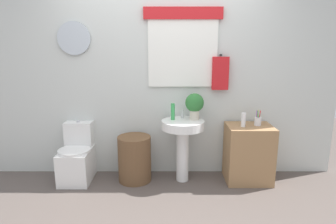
{
  "coord_description": "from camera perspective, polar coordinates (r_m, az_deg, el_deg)",
  "views": [
    {
      "loc": [
        0.07,
        -2.48,
        1.63
      ],
      "look_at": [
        0.08,
        0.8,
        0.88
      ],
      "focal_mm": 30.95,
      "sensor_mm": 36.0,
      "label": 1
    }
  ],
  "objects": [
    {
      "name": "ground_plane",
      "position": [
        2.97,
        -1.6,
        -20.41
      ],
      "size": [
        8.0,
        8.0,
        0.0
      ],
      "primitive_type": "plane",
      "color": "#564C47"
    },
    {
      "name": "back_wall",
      "position": [
        3.65,
        -1.23,
        7.8
      ],
      "size": [
        4.4,
        0.18,
        2.6
      ],
      "color": "silver",
      "rests_on": "ground_plane"
    },
    {
      "name": "toilet",
      "position": [
        3.8,
        -17.57,
        -8.65
      ],
      "size": [
        0.38,
        0.51,
        0.72
      ],
      "color": "white",
      "rests_on": "ground_plane"
    },
    {
      "name": "laundry_hamper",
      "position": [
        3.62,
        -6.74,
        -9.11
      ],
      "size": [
        0.4,
        0.4,
        0.56
      ],
      "primitive_type": "cylinder",
      "color": "brown",
      "rests_on": "ground_plane"
    },
    {
      "name": "pedestal_sink",
      "position": [
        3.5,
        2.78,
        -4.7
      ],
      "size": [
        0.51,
        0.51,
        0.76
      ],
      "color": "white",
      "rests_on": "ground_plane"
    },
    {
      "name": "faucet",
      "position": [
        3.55,
        2.73,
        -0.44
      ],
      "size": [
        0.03,
        0.03,
        0.1
      ],
      "primitive_type": "cylinder",
      "color": "silver",
      "rests_on": "pedestal_sink"
    },
    {
      "name": "wooden_cabinet",
      "position": [
        3.7,
        15.39,
        -7.85
      ],
      "size": [
        0.54,
        0.44,
        0.7
      ],
      "primitive_type": "cube",
      "color": "#9E754C",
      "rests_on": "ground_plane"
    },
    {
      "name": "soap_bottle",
      "position": [
        3.47,
        0.81,
        0.08
      ],
      "size": [
        0.05,
        0.05,
        0.2
      ],
      "primitive_type": "cylinder",
      "color": "green",
      "rests_on": "pedestal_sink"
    },
    {
      "name": "potted_plant",
      "position": [
        3.48,
        5.11,
        1.56
      ],
      "size": [
        0.22,
        0.22,
        0.32
      ],
      "color": "beige",
      "rests_on": "pedestal_sink"
    },
    {
      "name": "lotion_bottle",
      "position": [
        3.52,
        14.5,
        -1.5
      ],
      "size": [
        0.05,
        0.05,
        0.17
      ],
      "primitive_type": "cylinder",
      "color": "white",
      "rests_on": "wooden_cabinet"
    },
    {
      "name": "toothbrush_cup",
      "position": [
        3.63,
        17.12,
        -1.68
      ],
      "size": [
        0.08,
        0.08,
        0.19
      ],
      "color": "silver",
      "rests_on": "wooden_cabinet"
    }
  ]
}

